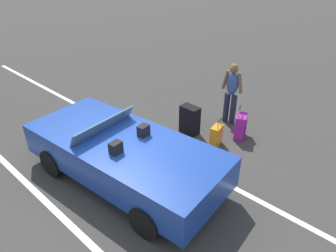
{
  "coord_description": "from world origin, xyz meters",
  "views": [
    {
      "loc": [
        -3.88,
        3.01,
        4.09
      ],
      "look_at": [
        -0.07,
        -1.21,
        0.75
      ],
      "focal_mm": 32.3,
      "sensor_mm": 36.0,
      "label": 1
    }
  ],
  "objects": [
    {
      "name": "lot_line_near",
      "position": [
        0.0,
        -1.24,
        0.0
      ],
      "size": [
        18.0,
        0.12,
        0.01
      ],
      "primitive_type": "cube",
      "color": "silver",
      "rests_on": "ground_plane"
    },
    {
      "name": "suitcase_large_black",
      "position": [
        0.16,
        -2.29,
        0.37
      ],
      "size": [
        0.49,
        0.31,
        0.74
      ],
      "rotation": [
        0.0,
        0.0,
        4.68
      ],
      "color": "black",
      "rests_on": "ground_plane"
    },
    {
      "name": "convertible_car",
      "position": [
        0.21,
        0.02,
        0.59
      ],
      "size": [
        4.26,
        2.08,
        1.24
      ],
      "rotation": [
        0.0,
        0.0,
        0.08
      ],
      "color": "navy",
      "rests_on": "ground_plane"
    },
    {
      "name": "suitcase_small_carryon",
      "position": [
        -0.66,
        -2.27,
        0.25
      ],
      "size": [
        0.26,
        0.37,
        0.71
      ],
      "rotation": [
        0.0,
        0.0,
        0.19
      ],
      "color": "orange",
      "rests_on": "ground_plane"
    },
    {
      "name": "traveler_person",
      "position": [
        -0.29,
        -3.43,
        0.93
      ],
      "size": [
        0.61,
        0.24,
        1.65
      ],
      "rotation": [
        0.0,
        0.0,
        1.64
      ],
      "color": "#1E2338",
      "rests_on": "ground_plane"
    },
    {
      "name": "suitcase_medium_bright",
      "position": [
        -0.91,
        -2.94,
        0.31
      ],
      "size": [
        0.38,
        0.46,
        0.84
      ],
      "rotation": [
        0.0,
        0.0,
        3.55
      ],
      "color": "#991E8C",
      "rests_on": "ground_plane"
    },
    {
      "name": "duffel_bag",
      "position": [
        -0.01,
        -1.47,
        0.16
      ],
      "size": [
        0.7,
        0.6,
        0.34
      ],
      "rotation": [
        0.0,
        0.0,
        5.72
      ],
      "color": "#991E8C",
      "rests_on": "ground_plane"
    },
    {
      "name": "lot_line_mid",
      "position": [
        0.0,
        1.46,
        0.0
      ],
      "size": [
        18.0,
        0.12,
        0.01
      ],
      "primitive_type": "cube",
      "color": "silver",
      "rests_on": "ground_plane"
    },
    {
      "name": "ground_plane",
      "position": [
        0.0,
        0.0,
        0.0
      ],
      "size": [
        80.0,
        80.0,
        0.0
      ],
      "primitive_type": "plane",
      "color": "#383533"
    }
  ]
}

